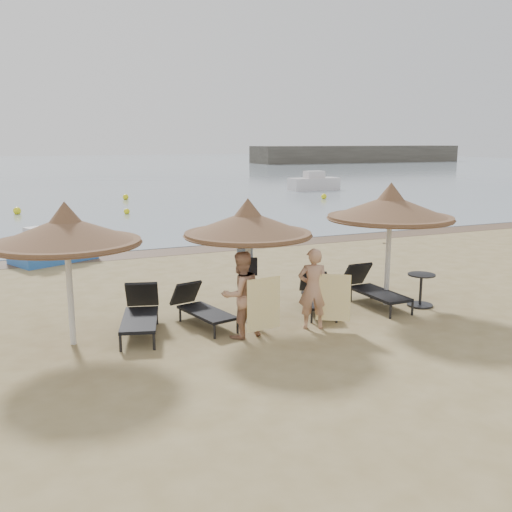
{
  "coord_description": "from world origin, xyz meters",
  "views": [
    {
      "loc": [
        -4.56,
        -10.38,
        3.93
      ],
      "look_at": [
        0.45,
        1.2,
        1.37
      ],
      "focal_mm": 40.0,
      "sensor_mm": 36.0,
      "label": 1
    }
  ],
  "objects_px": {
    "lounger_far_left": "(140,312)",
    "lounger_near_left": "(200,307)",
    "person_right": "(313,282)",
    "side_table": "(421,291)",
    "pedal_boat": "(52,249)",
    "palapa_left": "(66,232)",
    "person_left": "(241,288)",
    "palapa_right": "(390,208)",
    "lounger_near_right": "(317,295)",
    "lounger_far_right": "(372,288)",
    "palapa_center": "(248,224)"
  },
  "relations": [
    {
      "from": "side_table",
      "to": "pedal_boat",
      "type": "height_order",
      "value": "pedal_boat"
    },
    {
      "from": "palapa_right",
      "to": "person_right",
      "type": "distance_m",
      "value": 3.01
    },
    {
      "from": "lounger_far_right",
      "to": "palapa_center",
      "type": "bearing_deg",
      "value": 179.93
    },
    {
      "from": "lounger_far_left",
      "to": "person_left",
      "type": "height_order",
      "value": "person_left"
    },
    {
      "from": "person_right",
      "to": "lounger_near_left",
      "type": "bearing_deg",
      "value": -9.01
    },
    {
      "from": "lounger_far_right",
      "to": "palapa_left",
      "type": "bearing_deg",
      "value": 178.15
    },
    {
      "from": "lounger_near_left",
      "to": "person_left",
      "type": "height_order",
      "value": "person_left"
    },
    {
      "from": "person_left",
      "to": "palapa_left",
      "type": "bearing_deg",
      "value": -26.91
    },
    {
      "from": "lounger_far_left",
      "to": "lounger_near_left",
      "type": "distance_m",
      "value": 1.31
    },
    {
      "from": "lounger_far_left",
      "to": "lounger_far_right",
      "type": "height_order",
      "value": "lounger_far_left"
    },
    {
      "from": "lounger_far_right",
      "to": "pedal_boat",
      "type": "xyz_separation_m",
      "value": [
        -6.78,
        8.45,
        0.02
      ]
    },
    {
      "from": "lounger_near_right",
      "to": "pedal_boat",
      "type": "relative_size",
      "value": 0.67
    },
    {
      "from": "palapa_right",
      "to": "lounger_far_left",
      "type": "height_order",
      "value": "palapa_right"
    },
    {
      "from": "lounger_near_right",
      "to": "side_table",
      "type": "relative_size",
      "value": 2.44
    },
    {
      "from": "palapa_right",
      "to": "lounger_near_right",
      "type": "distance_m",
      "value": 2.7
    },
    {
      "from": "palapa_left",
      "to": "palapa_center",
      "type": "xyz_separation_m",
      "value": [
        3.69,
        -0.11,
        -0.06
      ]
    },
    {
      "from": "palapa_left",
      "to": "lounger_far_right",
      "type": "relative_size",
      "value": 1.36
    },
    {
      "from": "lounger_near_left",
      "to": "pedal_boat",
      "type": "xyz_separation_m",
      "value": [
        -2.47,
        8.2,
        0.05
      ]
    },
    {
      "from": "palapa_center",
      "to": "lounger_near_right",
      "type": "height_order",
      "value": "palapa_center"
    },
    {
      "from": "palapa_right",
      "to": "side_table",
      "type": "relative_size",
      "value": 3.78
    },
    {
      "from": "lounger_near_left",
      "to": "person_left",
      "type": "xyz_separation_m",
      "value": [
        0.49,
        -1.15,
        0.65
      ]
    },
    {
      "from": "lounger_near_left",
      "to": "lounger_near_right",
      "type": "relative_size",
      "value": 1.02
    },
    {
      "from": "lounger_near_left",
      "to": "pedal_boat",
      "type": "height_order",
      "value": "pedal_boat"
    },
    {
      "from": "pedal_boat",
      "to": "palapa_right",
      "type": "bearing_deg",
      "value": -75.24
    },
    {
      "from": "lounger_near_left",
      "to": "lounger_near_right",
      "type": "xyz_separation_m",
      "value": [
        2.84,
        -0.1,
        -0.01
      ]
    },
    {
      "from": "palapa_right",
      "to": "person_right",
      "type": "bearing_deg",
      "value": -160.97
    },
    {
      "from": "lounger_near_right",
      "to": "lounger_far_right",
      "type": "distance_m",
      "value": 1.46
    },
    {
      "from": "lounger_far_right",
      "to": "side_table",
      "type": "height_order",
      "value": "lounger_far_right"
    },
    {
      "from": "lounger_far_right",
      "to": "lounger_near_left",
      "type": "bearing_deg",
      "value": 175.05
    },
    {
      "from": "palapa_center",
      "to": "lounger_near_right",
      "type": "xyz_separation_m",
      "value": [
        1.86,
        0.23,
        -1.82
      ]
    },
    {
      "from": "person_left",
      "to": "pedal_boat",
      "type": "height_order",
      "value": "person_left"
    },
    {
      "from": "lounger_far_left",
      "to": "lounger_far_right",
      "type": "xyz_separation_m",
      "value": [
        5.61,
        -0.23,
        -0.0
      ]
    },
    {
      "from": "lounger_near_right",
      "to": "pedal_boat",
      "type": "bearing_deg",
      "value": 142.55
    },
    {
      "from": "person_right",
      "to": "side_table",
      "type": "bearing_deg",
      "value": -150.64
    },
    {
      "from": "palapa_center",
      "to": "side_table",
      "type": "bearing_deg",
      "value": -6.33
    },
    {
      "from": "person_right",
      "to": "lounger_near_right",
      "type": "bearing_deg",
      "value": -101.53
    },
    {
      "from": "palapa_right",
      "to": "palapa_left",
      "type": "bearing_deg",
      "value": 178.87
    },
    {
      "from": "palapa_left",
      "to": "lounger_far_right",
      "type": "bearing_deg",
      "value": -0.14
    },
    {
      "from": "palapa_center",
      "to": "lounger_far_left",
      "type": "relative_size",
      "value": 1.26
    },
    {
      "from": "lounger_far_right",
      "to": "pedal_boat",
      "type": "bearing_deg",
      "value": 127.03
    },
    {
      "from": "palapa_center",
      "to": "person_right",
      "type": "bearing_deg",
      "value": -39.4
    },
    {
      "from": "palapa_center",
      "to": "pedal_boat",
      "type": "xyz_separation_m",
      "value": [
        -3.46,
        8.54,
        -1.75
      ]
    },
    {
      "from": "pedal_boat",
      "to": "side_table",
      "type": "bearing_deg",
      "value": -74.12
    },
    {
      "from": "lounger_far_right",
      "to": "side_table",
      "type": "bearing_deg",
      "value": -31.45
    },
    {
      "from": "palapa_right",
      "to": "person_left",
      "type": "height_order",
      "value": "palapa_right"
    },
    {
      "from": "side_table",
      "to": "person_left",
      "type": "bearing_deg",
      "value": -176.09
    },
    {
      "from": "pedal_boat",
      "to": "palapa_left",
      "type": "bearing_deg",
      "value": -116.43
    },
    {
      "from": "palapa_left",
      "to": "lounger_near_left",
      "type": "xyz_separation_m",
      "value": [
        2.7,
        0.23,
        -1.87
      ]
    },
    {
      "from": "palapa_right",
      "to": "lounger_far_right",
      "type": "height_order",
      "value": "palapa_right"
    },
    {
      "from": "palapa_left",
      "to": "side_table",
      "type": "height_order",
      "value": "palapa_left"
    }
  ]
}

